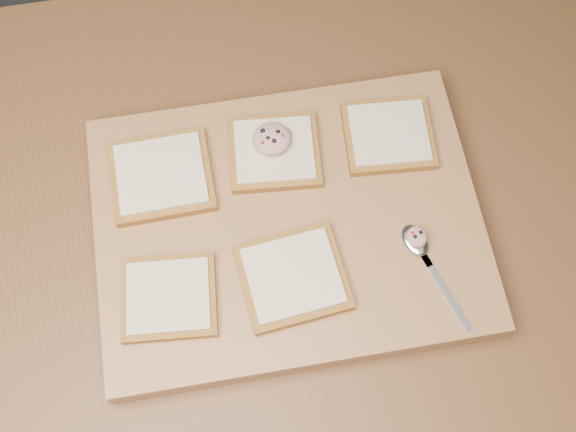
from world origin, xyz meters
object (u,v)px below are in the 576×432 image
object	(u,v)px
cutting_board	(288,225)
tuna_salad_dollop	(272,139)
bread_far_center	(274,152)
spoon	(420,248)

from	to	relation	value
cutting_board	tuna_salad_dollop	size ratio (longest dim) A/B	9.73
bread_far_center	spoon	world-z (taller)	bread_far_center
tuna_salad_dollop	spoon	size ratio (longest dim) A/B	0.34
cutting_board	spoon	bearing A→B (deg)	-23.23
spoon	tuna_salad_dollop	bearing A→B (deg)	133.14
cutting_board	spoon	distance (m)	0.17
cutting_board	tuna_salad_dollop	bearing A→B (deg)	92.10
tuna_salad_dollop	spoon	distance (m)	0.24
spoon	cutting_board	bearing A→B (deg)	156.77
bread_far_center	tuna_salad_dollop	xyz separation A→B (m)	(-0.00, 0.01, 0.02)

